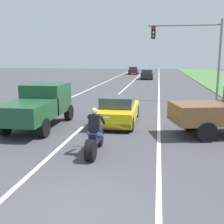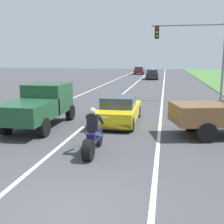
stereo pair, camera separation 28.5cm
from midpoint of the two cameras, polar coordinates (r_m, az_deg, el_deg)
ground_plane at (r=6.41m, az=-9.28°, el=-19.60°), size 160.00×160.00×0.00m
lane_stripe_left_solid at (r=26.44m, az=-6.67°, el=3.81°), size 0.14×120.00×0.01m
lane_stripe_right_solid at (r=25.42m, az=9.16°, el=3.46°), size 0.14×120.00×0.01m
lane_stripe_centre_dashed at (r=25.68m, az=1.09°, el=3.67°), size 0.14×120.00×0.01m
motorcycle_with_rider at (r=9.56m, az=-4.39°, el=-5.21°), size 0.70×2.21×1.62m
sports_car_yellow at (r=14.13m, az=0.62°, el=0.26°), size 1.84×4.30×1.37m
pickup_truck_left_lane_dark_green at (r=13.66m, az=-15.12°, el=1.55°), size 2.02×4.80×1.98m
traffic_light_mast_near at (r=22.25m, az=16.36°, el=12.57°), size 5.38×0.34×6.00m
distant_car_far_ahead at (r=43.89m, az=6.93°, el=7.62°), size 1.80×4.00×1.50m
distant_car_further_ahead at (r=57.05m, az=4.24°, el=8.41°), size 1.80×4.00×1.50m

